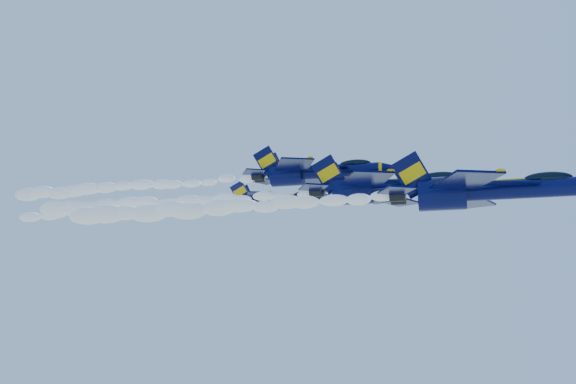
% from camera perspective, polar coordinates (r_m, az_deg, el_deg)
% --- Properties ---
extents(jet_lead, '(19.47, 15.97, 7.24)m').
position_cam_1_polar(jet_lead, '(58.64, 17.31, 0.17)').
color(jet_lead, '#050735').
extents(smoke_trail_jet_lead, '(32.59, 2.01, 1.81)m').
position_cam_1_polar(smoke_trail_jet_lead, '(62.21, -5.91, -1.41)').
color(smoke_trail_jet_lead, white).
extents(jet_second, '(19.22, 15.76, 7.14)m').
position_cam_1_polar(jet_second, '(66.69, 9.10, 0.44)').
color(jet_second, '#050735').
extents(smoke_trail_jet_second, '(32.59, 1.99, 1.79)m').
position_cam_1_polar(smoke_trail_jet_second, '(72.91, -10.43, -0.93)').
color(smoke_trail_jet_second, white).
extents(jet_third, '(17.31, 14.20, 6.43)m').
position_cam_1_polar(jet_third, '(73.53, 2.55, 1.79)').
color(jet_third, '#050735').
extents(smoke_trail_jet_third, '(32.59, 1.79, 1.61)m').
position_cam_1_polar(smoke_trail_jet_third, '(81.49, -13.97, 0.47)').
color(smoke_trail_jet_third, white).
extents(jet_fourth, '(14.99, 12.30, 5.57)m').
position_cam_1_polar(jet_fourth, '(85.96, -1.02, -0.72)').
color(jet_fourth, '#050735').
extents(smoke_trail_jet_fourth, '(32.59, 1.55, 1.40)m').
position_cam_1_polar(smoke_trail_jet_fourth, '(94.37, -14.44, -1.61)').
color(smoke_trail_jet_fourth, white).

